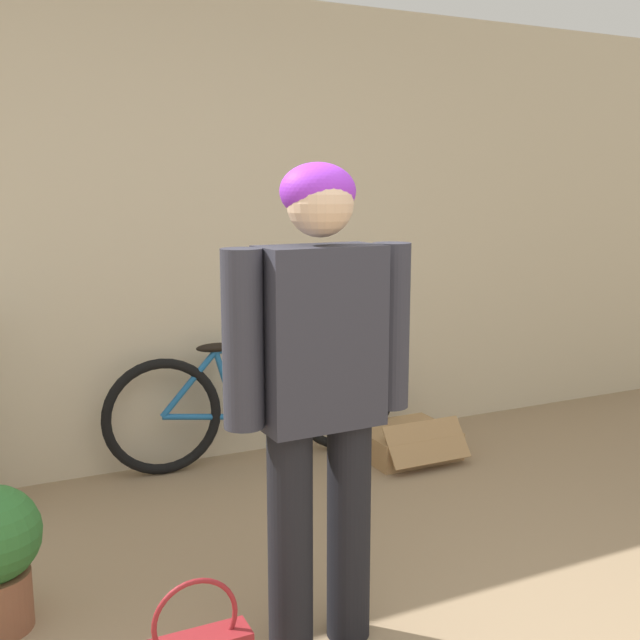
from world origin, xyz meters
name	(u,v)px	position (x,y,z in m)	size (l,w,h in m)	color
wall_back	(159,236)	(0.00, 2.70, 1.30)	(8.00, 0.07, 2.60)	beige
person	(320,376)	(0.06, 0.76, 0.96)	(0.66, 0.24, 1.64)	black
bicycle	(258,403)	(0.49, 2.50, 0.35)	(1.74, 0.46, 0.72)	black
cardboard_box	(406,442)	(1.30, 2.20, 0.08)	(0.53, 0.54, 0.25)	#A87F51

